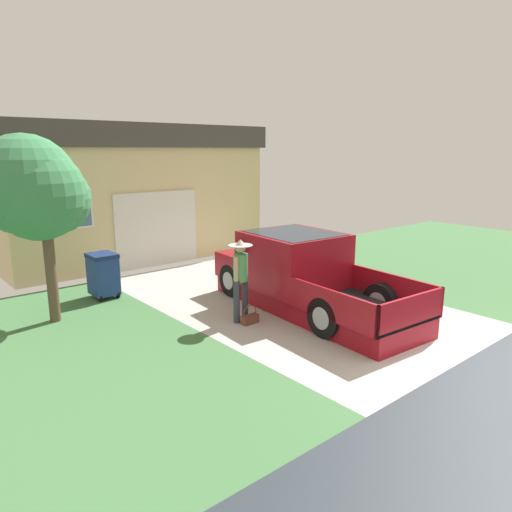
{
  "coord_description": "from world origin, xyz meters",
  "views": [
    {
      "loc": [
        -7.46,
        -3.43,
        3.55
      ],
      "look_at": [
        -0.86,
        4.38,
        1.24
      ],
      "focal_mm": 33.16,
      "sensor_mm": 36.0,
      "label": 1
    }
  ],
  "objects_px": {
    "pickup_truck": "(298,274)",
    "house_with_garage": "(116,190)",
    "person_with_hat": "(241,273)",
    "handbag": "(250,318)",
    "wheeled_trash_bin": "(103,274)",
    "front_yard_tree": "(35,191)"
  },
  "relations": [
    {
      "from": "pickup_truck",
      "to": "wheeled_trash_bin",
      "type": "relative_size",
      "value": 4.89
    },
    {
      "from": "person_with_hat",
      "to": "wheeled_trash_bin",
      "type": "bearing_deg",
      "value": 93.7
    },
    {
      "from": "handbag",
      "to": "front_yard_tree",
      "type": "bearing_deg",
      "value": 135.8
    },
    {
      "from": "person_with_hat",
      "to": "front_yard_tree",
      "type": "height_order",
      "value": "front_yard_tree"
    },
    {
      "from": "handbag",
      "to": "house_with_garage",
      "type": "xyz_separation_m",
      "value": [
        1.06,
        8.61,
        2.07
      ]
    },
    {
      "from": "pickup_truck",
      "to": "front_yard_tree",
      "type": "relative_size",
      "value": 1.38
    },
    {
      "from": "handbag",
      "to": "house_with_garage",
      "type": "distance_m",
      "value": 8.92
    },
    {
      "from": "person_with_hat",
      "to": "house_with_garage",
      "type": "height_order",
      "value": "house_with_garage"
    },
    {
      "from": "pickup_truck",
      "to": "house_with_garage",
      "type": "height_order",
      "value": "house_with_garage"
    },
    {
      "from": "pickup_truck",
      "to": "person_with_hat",
      "type": "distance_m",
      "value": 1.64
    },
    {
      "from": "house_with_garage",
      "to": "person_with_hat",
      "type": "bearing_deg",
      "value": -97.34
    },
    {
      "from": "handbag",
      "to": "wheeled_trash_bin",
      "type": "distance_m",
      "value": 4.05
    },
    {
      "from": "wheeled_trash_bin",
      "to": "pickup_truck",
      "type": "bearing_deg",
      "value": -47.83
    },
    {
      "from": "pickup_truck",
      "to": "house_with_garage",
      "type": "bearing_deg",
      "value": 97.84
    },
    {
      "from": "person_with_hat",
      "to": "house_with_garage",
      "type": "distance_m",
      "value": 8.47
    },
    {
      "from": "front_yard_tree",
      "to": "handbag",
      "type": "bearing_deg",
      "value": -44.2
    },
    {
      "from": "house_with_garage",
      "to": "front_yard_tree",
      "type": "bearing_deg",
      "value": -126.85
    },
    {
      "from": "pickup_truck",
      "to": "front_yard_tree",
      "type": "xyz_separation_m",
      "value": [
        -4.72,
        2.85,
        1.96
      ]
    },
    {
      "from": "pickup_truck",
      "to": "handbag",
      "type": "relative_size",
      "value": 13.25
    },
    {
      "from": "front_yard_tree",
      "to": "pickup_truck",
      "type": "bearing_deg",
      "value": -31.1
    },
    {
      "from": "pickup_truck",
      "to": "wheeled_trash_bin",
      "type": "bearing_deg",
      "value": 136.36
    },
    {
      "from": "house_with_garage",
      "to": "pickup_truck",
      "type": "bearing_deg",
      "value": -86.34
    }
  ]
}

